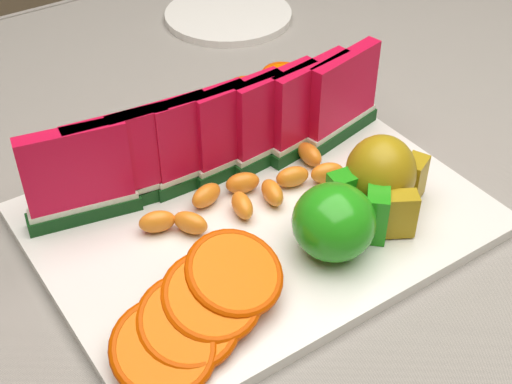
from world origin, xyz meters
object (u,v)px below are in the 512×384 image
object	(u,v)px
apple_cluster	(339,219)
pear_cluster	(384,175)
side_plate	(228,15)
platter	(258,217)

from	to	relation	value
apple_cluster	pear_cluster	distance (m)	0.07
pear_cluster	side_plate	xyz separation A→B (m)	(0.11, 0.44, -0.05)
apple_cluster	platter	bearing A→B (deg)	112.71
side_plate	platter	bearing A→B (deg)	-118.75
side_plate	apple_cluster	bearing A→B (deg)	-111.18
pear_cluster	side_plate	world-z (taller)	pear_cluster
apple_cluster	side_plate	bearing A→B (deg)	68.82
platter	pear_cluster	bearing A→B (deg)	-30.15
platter	side_plate	distance (m)	0.44
apple_cluster	side_plate	xyz separation A→B (m)	(0.18, 0.46, -0.04)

